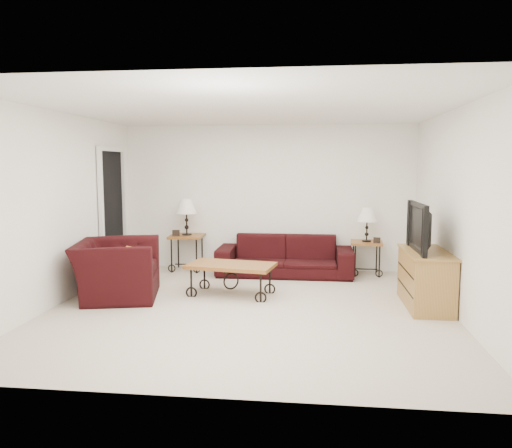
{
  "coord_description": "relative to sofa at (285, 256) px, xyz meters",
  "views": [
    {
      "loc": [
        0.8,
        -6.17,
        1.8
      ],
      "look_at": [
        0.0,
        0.7,
        1.0
      ],
      "focal_mm": 35.23,
      "sensor_mm": 36.0,
      "label": 1
    }
  ],
  "objects": [
    {
      "name": "sofa",
      "position": [
        0.0,
        0.0,
        0.0
      ],
      "size": [
        2.22,
        0.87,
        0.65
      ],
      "primitive_type": "imported",
      "color": "black",
      "rests_on": "ground"
    },
    {
      "name": "ground",
      "position": [
        -0.32,
        -2.02,
        -0.32
      ],
      "size": [
        5.0,
        5.0,
        0.0
      ],
      "primitive_type": "plane",
      "color": "#BFB2A3",
      "rests_on": "ground"
    },
    {
      "name": "ceiling",
      "position": [
        -0.32,
        -2.02,
        2.18
      ],
      "size": [
        5.0,
        5.0,
        0.0
      ],
      "primitive_type": "plane",
      "color": "white",
      "rests_on": "wall_back"
    },
    {
      "name": "photo_frame_left",
      "position": [
        -1.85,
        0.03,
        0.35
      ],
      "size": [
        0.12,
        0.04,
        0.1
      ],
      "primitive_type": "cube",
      "rotation": [
        0.0,
        0.0,
        0.21
      ],
      "color": "black",
      "rests_on": "side_table_left"
    },
    {
      "name": "backpack",
      "position": [
        0.49,
        -0.24,
        -0.1
      ],
      "size": [
        0.41,
        0.36,
        0.46
      ],
      "primitive_type": "ellipsoid",
      "rotation": [
        0.0,
        0.0,
        0.28
      ],
      "color": "black",
      "rests_on": "ground"
    },
    {
      "name": "side_table_right",
      "position": [
        1.34,
        0.18,
        -0.04
      ],
      "size": [
        0.55,
        0.55,
        0.56
      ],
      "primitive_type": "cube",
      "rotation": [
        0.0,
        0.0,
        -0.07
      ],
      "color": "brown",
      "rests_on": "ground"
    },
    {
      "name": "lamp_right",
      "position": [
        1.34,
        0.18,
        0.51
      ],
      "size": [
        0.34,
        0.34,
        0.56
      ],
      "primitive_type": null,
      "rotation": [
        0.0,
        0.0,
        -0.07
      ],
      "color": "black",
      "rests_on": "side_table_right"
    },
    {
      "name": "side_table_left",
      "position": [
        -1.7,
        0.18,
        -0.01
      ],
      "size": [
        0.59,
        0.59,
        0.62
      ],
      "primitive_type": "cube",
      "rotation": [
        0.0,
        0.0,
        0.04
      ],
      "color": "brown",
      "rests_on": "ground"
    },
    {
      "name": "tv_stand",
      "position": [
        1.91,
        -1.66,
        0.04
      ],
      "size": [
        0.5,
        1.2,
        0.72
      ],
      "primitive_type": "cube",
      "color": "#A3783C",
      "rests_on": "ground"
    },
    {
      "name": "wall_right",
      "position": [
        2.18,
        -2.02,
        0.93
      ],
      "size": [
        0.02,
        5.0,
        2.5
      ],
      "primitive_type": "cube",
      "color": "white",
      "rests_on": "ground"
    },
    {
      "name": "lamp_left",
      "position": [
        -1.7,
        0.18,
        0.61
      ],
      "size": [
        0.36,
        0.36,
        0.62
      ],
      "primitive_type": null,
      "rotation": [
        0.0,
        0.0,
        0.04
      ],
      "color": "black",
      "rests_on": "side_table_left"
    },
    {
      "name": "photo_frame_right",
      "position": [
        1.49,
        0.03,
        0.28
      ],
      "size": [
        0.11,
        0.04,
        0.09
      ],
      "primitive_type": "cube",
      "rotation": [
        0.0,
        0.0,
        -0.28
      ],
      "color": "black",
      "rests_on": "side_table_right"
    },
    {
      "name": "throw_pillow",
      "position": [
        -2.05,
        -1.75,
        0.2
      ],
      "size": [
        0.17,
        0.37,
        0.35
      ],
      "primitive_type": "cube",
      "rotation": [
        0.0,
        0.0,
        1.8
      ],
      "color": "#B65C17",
      "rests_on": "armchair"
    },
    {
      "name": "wall_front",
      "position": [
        -0.32,
        -4.52,
        0.93
      ],
      "size": [
        5.0,
        0.02,
        2.5
      ],
      "primitive_type": "cube",
      "color": "white",
      "rests_on": "ground"
    },
    {
      "name": "television",
      "position": [
        1.89,
        -1.66,
        0.71
      ],
      "size": [
        0.14,
        1.08,
        0.62
      ],
      "primitive_type": "imported",
      "rotation": [
        0.0,
        0.0,
        -1.57
      ],
      "color": "black",
      "rests_on": "tv_stand"
    },
    {
      "name": "armchair",
      "position": [
        -2.2,
        -1.7,
        0.07
      ],
      "size": [
        1.3,
        1.41,
        0.78
      ],
      "primitive_type": "imported",
      "rotation": [
        0.0,
        0.0,
        1.8
      ],
      "color": "black",
      "rests_on": "ground"
    },
    {
      "name": "coffee_table",
      "position": [
        -0.67,
        -1.39,
        -0.1
      ],
      "size": [
        1.27,
        0.82,
        0.44
      ],
      "primitive_type": "cube",
      "rotation": [
        0.0,
        0.0,
        -0.16
      ],
      "color": "brown",
      "rests_on": "ground"
    },
    {
      "name": "wall_left",
      "position": [
        -2.82,
        -2.02,
        0.93
      ],
      "size": [
        0.02,
        5.0,
        2.5
      ],
      "primitive_type": "cube",
      "color": "white",
      "rests_on": "ground"
    },
    {
      "name": "wall_back",
      "position": [
        -0.32,
        0.48,
        0.93
      ],
      "size": [
        5.0,
        0.02,
        2.5
      ],
      "primitive_type": "cube",
      "color": "white",
      "rests_on": "ground"
    },
    {
      "name": "doorway",
      "position": [
        -2.79,
        -0.37,
        0.7
      ],
      "size": [
        0.08,
        0.94,
        2.04
      ],
      "primitive_type": "cube",
      "color": "black",
      "rests_on": "ground"
    }
  ]
}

